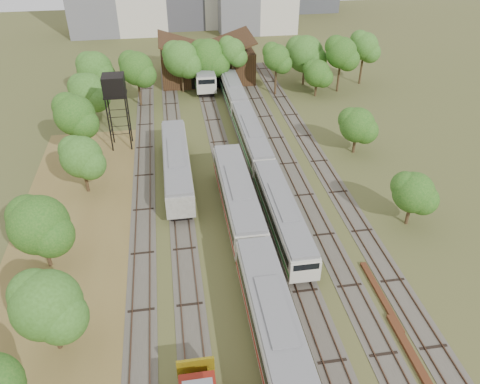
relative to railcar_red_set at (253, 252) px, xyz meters
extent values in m
plane|color=#475123|center=(2.00, -6.63, -2.11)|extent=(240.00, 240.00, 0.00)
cube|color=brown|center=(-16.00, 1.37, -2.09)|extent=(14.00, 60.00, 0.04)
cube|color=#4C473D|center=(-10.00, 18.37, -2.08)|extent=(2.60, 80.00, 0.06)
cube|color=#472D1E|center=(-10.72, 18.37, -1.99)|extent=(0.08, 80.00, 0.14)
cube|color=#472D1E|center=(-9.28, 18.37, -1.99)|extent=(0.08, 80.00, 0.14)
cube|color=#4C473D|center=(-6.00, 18.37, -2.08)|extent=(2.60, 80.00, 0.06)
cube|color=#472D1E|center=(-6.72, 18.37, -1.99)|extent=(0.08, 80.00, 0.14)
cube|color=#472D1E|center=(-5.28, 18.37, -1.99)|extent=(0.08, 80.00, 0.14)
cube|color=#4C473D|center=(0.00, 18.37, -2.08)|extent=(2.60, 80.00, 0.06)
cube|color=#472D1E|center=(-0.72, 18.37, -1.99)|extent=(0.08, 80.00, 0.14)
cube|color=#472D1E|center=(0.72, 18.37, -1.99)|extent=(0.08, 80.00, 0.14)
cube|color=#4C473D|center=(4.00, 18.37, -2.08)|extent=(2.60, 80.00, 0.06)
cube|color=#472D1E|center=(3.28, 18.37, -1.99)|extent=(0.08, 80.00, 0.14)
cube|color=#472D1E|center=(4.72, 18.37, -1.99)|extent=(0.08, 80.00, 0.14)
cube|color=#4C473D|center=(8.00, 18.37, -2.08)|extent=(2.60, 80.00, 0.06)
cube|color=#472D1E|center=(7.28, 18.37, -1.99)|extent=(0.08, 80.00, 0.14)
cube|color=#472D1E|center=(8.72, 18.37, -1.99)|extent=(0.08, 80.00, 0.14)
cube|color=#4C473D|center=(12.00, 18.37, -2.08)|extent=(2.60, 80.00, 0.06)
cube|color=#472D1E|center=(11.28, 18.37, -1.99)|extent=(0.08, 80.00, 0.14)
cube|color=#472D1E|center=(12.72, 18.37, -1.99)|extent=(0.08, 80.00, 0.14)
cube|color=black|center=(0.00, -8.69, -1.67)|extent=(2.40, 15.64, 0.87)
cube|color=beige|center=(0.00, -8.69, 0.13)|extent=(3.16, 17.00, 2.72)
cube|color=black|center=(0.00, -8.69, 0.45)|extent=(3.22, 15.64, 0.93)
cube|color=slate|center=(0.00, -8.69, 1.68)|extent=(2.91, 16.66, 0.39)
cube|color=maroon|center=(0.00, -8.69, -0.64)|extent=(3.22, 16.66, 0.49)
cube|color=black|center=(0.00, 8.81, -1.67)|extent=(2.40, 15.64, 0.87)
cube|color=beige|center=(0.00, 8.81, 0.13)|extent=(3.16, 17.00, 2.72)
cube|color=black|center=(0.00, 8.81, 0.45)|extent=(3.22, 15.64, 0.93)
cube|color=slate|center=(0.00, 8.81, 1.68)|extent=(2.91, 16.66, 0.39)
cube|color=maroon|center=(0.00, 8.81, -0.64)|extent=(3.22, 16.66, 0.49)
cube|color=black|center=(4.00, 5.46, -1.74)|extent=(2.04, 15.64, 0.74)
cube|color=beige|center=(4.00, 5.46, -0.20)|extent=(2.69, 17.00, 2.32)
cube|color=black|center=(4.00, 5.46, 0.07)|extent=(2.75, 15.64, 0.79)
cube|color=slate|center=(4.00, 5.46, 1.12)|extent=(2.48, 16.66, 0.33)
cube|color=#186326|center=(4.00, 5.46, -0.85)|extent=(2.75, 16.66, 0.42)
cube|color=beige|center=(4.00, -2.99, -0.32)|extent=(2.73, 0.25, 2.09)
cube|color=black|center=(4.00, 22.96, -1.74)|extent=(2.04, 15.64, 0.74)
cube|color=beige|center=(4.00, 22.96, -0.20)|extent=(2.69, 17.00, 2.32)
cube|color=black|center=(4.00, 22.96, 0.07)|extent=(2.75, 15.64, 0.79)
cube|color=slate|center=(4.00, 22.96, 1.12)|extent=(2.48, 16.66, 0.33)
cube|color=#186326|center=(4.00, 22.96, -0.85)|extent=(2.75, 16.66, 0.42)
cube|color=black|center=(4.00, 40.46, -1.74)|extent=(2.04, 15.64, 0.74)
cube|color=beige|center=(4.00, 40.46, -0.20)|extent=(2.69, 17.00, 2.32)
cube|color=black|center=(4.00, 40.46, 0.07)|extent=(2.75, 15.64, 0.79)
cube|color=slate|center=(4.00, 40.46, 1.12)|extent=(2.48, 16.66, 0.33)
cube|color=#186326|center=(4.00, 40.46, -0.85)|extent=(2.75, 16.66, 0.42)
cube|color=black|center=(0.00, 49.37, -1.67)|extent=(2.42, 14.72, 0.88)
cube|color=beige|center=(0.00, 49.37, 0.15)|extent=(3.19, 16.00, 2.75)
cube|color=black|center=(0.00, 49.37, 0.48)|extent=(3.25, 14.72, 0.93)
cube|color=slate|center=(0.00, 49.37, 1.72)|extent=(2.93, 15.68, 0.40)
cube|color=#186326|center=(0.00, 49.37, -0.62)|extent=(3.25, 15.68, 0.49)
cube|color=beige|center=(0.00, 41.42, 0.01)|extent=(3.23, 0.25, 2.47)
cube|color=gold|center=(-6.00, -10.75, -0.56)|extent=(2.61, 0.20, 1.74)
cube|color=black|center=(-6.00, 16.72, -1.70)|extent=(2.25, 16.56, 0.82)
cube|color=gray|center=(-6.00, 16.72, -0.01)|extent=(2.97, 18.00, 2.56)
cube|color=black|center=(-6.00, 16.72, 0.30)|extent=(3.03, 16.56, 0.87)
cube|color=slate|center=(-6.00, 16.72, 1.46)|extent=(2.73, 17.64, 0.37)
cylinder|color=black|center=(-14.09, 25.39, 1.49)|extent=(0.18, 0.18, 7.20)
cylinder|color=black|center=(-11.66, 25.39, 1.49)|extent=(0.18, 0.18, 7.20)
cylinder|color=black|center=(-14.09, 27.82, 1.49)|extent=(0.18, 0.18, 7.20)
cylinder|color=black|center=(-11.66, 27.82, 1.49)|extent=(0.18, 0.18, 7.20)
cube|color=black|center=(-12.88, 26.61, 5.19)|extent=(2.83, 2.83, 0.20)
cube|color=black|center=(-12.88, 26.61, 6.50)|extent=(2.70, 2.70, 2.43)
cube|color=#5A2F19|center=(10.00, -11.91, -1.95)|extent=(0.61, 9.14, 0.30)
cube|color=#5A2F19|center=(10.20, -5.05, -1.97)|extent=(0.51, 8.20, 0.27)
cube|color=#331F12|center=(1.00, 51.37, 0.64)|extent=(16.00, 11.00, 5.50)
cube|color=#331F12|center=(-3.00, 51.37, 3.99)|extent=(8.45, 11.55, 2.96)
cube|color=#331F12|center=(5.00, 51.37, 3.99)|extent=(8.45, 11.55, 2.96)
cube|color=black|center=(1.00, 45.92, 0.09)|extent=(6.40, 0.15, 4.12)
cylinder|color=#382616|center=(-16.02, -6.19, -0.30)|extent=(0.36, 0.36, 3.61)
sphere|color=#1B5215|center=(-16.02, -6.19, 2.49)|extent=(5.06, 5.06, 5.06)
cylinder|color=#382616|center=(-18.36, 3.51, -0.27)|extent=(0.36, 0.36, 3.68)
sphere|color=#1B5215|center=(-18.36, 3.51, 2.57)|extent=(5.28, 5.28, 5.28)
cylinder|color=#382616|center=(-16.28, 15.88, -0.34)|extent=(0.36, 0.36, 3.53)
sphere|color=#1B5215|center=(-16.28, 15.88, 2.38)|extent=(4.63, 4.63, 4.63)
cylinder|color=#382616|center=(-17.64, 23.45, 0.35)|extent=(0.36, 0.36, 4.91)
sphere|color=#1B5215|center=(-17.64, 23.45, 4.14)|extent=(4.94, 4.94, 4.94)
cylinder|color=#382616|center=(-17.67, 35.58, -0.34)|extent=(0.36, 0.36, 3.52)
sphere|color=#1B5215|center=(-17.67, 35.58, 2.38)|extent=(5.46, 5.46, 5.46)
cylinder|color=#382616|center=(-17.44, 44.07, -0.15)|extent=(0.36, 0.36, 3.92)
sphere|color=#1B5215|center=(-17.44, 44.07, 2.88)|extent=(5.62, 5.62, 5.62)
cylinder|color=#382616|center=(-10.70, 40.38, 0.25)|extent=(0.36, 0.36, 4.72)
sphere|color=#1B5215|center=(-10.70, 40.38, 3.90)|extent=(5.11, 5.11, 5.11)
cylinder|color=#382616|center=(-3.69, 45.32, 0.09)|extent=(0.36, 0.36, 4.39)
sphere|color=#1B5215|center=(-3.69, 45.32, 3.48)|extent=(5.83, 5.83, 5.83)
cylinder|color=#382616|center=(0.91, 46.32, -0.03)|extent=(0.36, 0.36, 4.15)
sphere|color=#1B5215|center=(0.91, 46.32, 3.17)|extent=(6.17, 6.17, 6.17)
cylinder|color=#382616|center=(4.87, 45.49, 0.42)|extent=(0.36, 0.36, 5.06)
sphere|color=#1B5215|center=(4.87, 45.49, 4.33)|extent=(4.21, 4.21, 4.21)
cylinder|color=#382616|center=(11.46, 41.57, 0.35)|extent=(0.36, 0.36, 4.91)
sphere|color=#1B5215|center=(11.46, 41.57, 4.14)|extent=(4.25, 4.25, 4.25)
cylinder|color=#382616|center=(17.40, 45.48, -0.01)|extent=(0.36, 0.36, 4.20)
sphere|color=#1B5215|center=(17.40, 45.48, 3.24)|extent=(6.20, 6.20, 6.20)
cylinder|color=#382616|center=(22.25, 41.34, 0.48)|extent=(0.36, 0.36, 5.17)
sphere|color=#1B5215|center=(22.25, 41.34, 4.47)|extent=(5.03, 5.03, 5.03)
cylinder|color=#382616|center=(27.36, 44.23, 0.49)|extent=(0.36, 0.36, 5.18)
sphere|color=#1B5215|center=(27.36, 44.23, 4.49)|extent=(4.63, 4.63, 4.63)
cylinder|color=#382616|center=(17.01, 4.32, -0.59)|extent=(0.36, 0.36, 3.03)
sphere|color=#1B5215|center=(17.01, 4.32, 1.75)|extent=(4.15, 4.15, 4.15)
cylinder|color=#382616|center=(17.14, 20.01, -0.57)|extent=(0.36, 0.36, 3.08)
sphere|color=#1B5215|center=(17.14, 20.01, 1.81)|extent=(4.46, 4.46, 4.46)
cylinder|color=#382616|center=(17.95, 39.88, -0.59)|extent=(0.36, 0.36, 3.04)
sphere|color=#1B5215|center=(17.95, 39.88, 1.76)|extent=(4.35, 4.35, 4.35)
camera|label=1|loc=(-6.20, -31.29, 27.30)|focal=35.00mm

